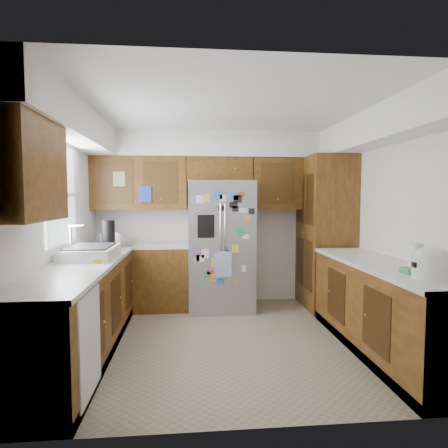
% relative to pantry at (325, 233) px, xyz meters
% --- Properties ---
extents(floor, '(3.60, 3.60, 0.00)m').
position_rel_pantry_xyz_m(floor, '(-1.50, -1.15, -1.07)').
color(floor, gray).
rests_on(floor, ground).
extents(room_shell, '(3.64, 3.24, 2.52)m').
position_rel_pantry_xyz_m(room_shell, '(-1.61, -0.79, 0.75)').
color(room_shell, silver).
rests_on(room_shell, ground).
extents(left_counter_run, '(1.36, 3.20, 0.92)m').
position_rel_pantry_xyz_m(left_counter_run, '(-2.86, -1.12, -0.65)').
color(left_counter_run, '#42240C').
rests_on(left_counter_run, ground).
extents(right_counter_run, '(0.63, 2.25, 0.92)m').
position_rel_pantry_xyz_m(right_counter_run, '(0.00, -1.62, -0.65)').
color(right_counter_run, '#42240C').
rests_on(right_counter_run, ground).
extents(pantry, '(0.60, 0.90, 2.15)m').
position_rel_pantry_xyz_m(pantry, '(0.00, 0.00, 0.00)').
color(pantry, '#42240C').
rests_on(pantry, ground).
extents(fridge, '(0.90, 0.79, 1.80)m').
position_rel_pantry_xyz_m(fridge, '(-1.50, 0.05, -0.17)').
color(fridge, '#9B9BA0').
rests_on(fridge, ground).
extents(bridge_cabinet, '(0.96, 0.34, 0.35)m').
position_rel_pantry_xyz_m(bridge_cabinet, '(-1.50, 0.28, 0.90)').
color(bridge_cabinet, '#42240C').
rests_on(bridge_cabinet, fridge).
extents(fridge_top_items, '(0.74, 0.34, 0.29)m').
position_rel_pantry_xyz_m(fridge_top_items, '(-1.61, 0.25, 1.21)').
color(fridge_top_items, '#11279C').
rests_on(fridge_top_items, bridge_cabinet).
extents(sink_assembly, '(0.52, 0.70, 0.37)m').
position_rel_pantry_xyz_m(sink_assembly, '(-3.00, -1.05, -0.09)').
color(sink_assembly, white).
rests_on(sink_assembly, left_counter_run).
extents(left_counter_clutter, '(0.35, 0.85, 0.38)m').
position_rel_pantry_xyz_m(left_counter_clutter, '(-2.94, -0.31, -0.02)').
color(left_counter_clutter, black).
rests_on(left_counter_clutter, left_counter_run).
extents(rice_cooker, '(0.30, 0.29, 0.25)m').
position_rel_pantry_xyz_m(rice_cooker, '(-0.00, -2.35, -0.02)').
color(rice_cooker, white).
rests_on(rice_cooker, right_counter_run).
extents(paper_towel, '(0.11, 0.11, 0.25)m').
position_rel_pantry_xyz_m(paper_towel, '(0.01, -2.14, -0.03)').
color(paper_towel, white).
rests_on(paper_towel, right_counter_run).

